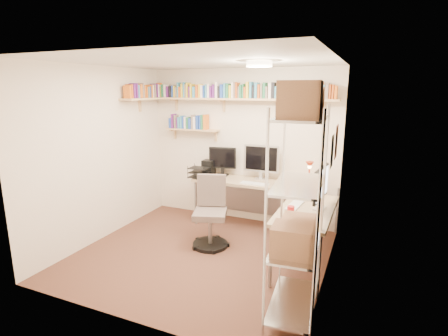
{
  "coord_description": "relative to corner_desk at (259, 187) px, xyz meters",
  "views": [
    {
      "loc": [
        2.0,
        -3.85,
        2.18
      ],
      "look_at": [
        0.1,
        0.55,
        1.09
      ],
      "focal_mm": 28.0,
      "sensor_mm": 36.0,
      "label": 1
    }
  ],
  "objects": [
    {
      "name": "wall_shelves",
      "position": [
        -0.89,
        0.34,
        1.27
      ],
      "size": [
        3.12,
        1.09,
        0.8
      ],
      "color": "#D9B97A",
      "rests_on": "ground"
    },
    {
      "name": "office_chair",
      "position": [
        -0.5,
        -0.62,
        -0.33
      ],
      "size": [
        0.56,
        0.57,
        1.0
      ],
      "rotation": [
        0.0,
        0.0,
        0.32
      ],
      "color": "black",
      "rests_on": "ground"
    },
    {
      "name": "corner_desk",
      "position": [
        0.0,
        0.0,
        0.0
      ],
      "size": [
        2.34,
        1.98,
        1.32
      ],
      "color": "tan",
      "rests_on": "ground"
    },
    {
      "name": "wire_rack",
      "position": [
        0.93,
        -1.8,
        0.68
      ],
      "size": [
        0.51,
        0.92,
        2.24
      ],
      "rotation": [
        0.0,
        0.0,
        0.09
      ],
      "color": "silver",
      "rests_on": "ground"
    },
    {
      "name": "room_shell",
      "position": [
        -0.49,
        -0.96,
        0.79
      ],
      "size": [
        3.24,
        3.04,
        2.52
      ],
      "color": "beige",
      "rests_on": "ground"
    },
    {
      "name": "ground",
      "position": [
        -0.49,
        -0.96,
        -0.75
      ],
      "size": [
        3.2,
        3.2,
        0.0
      ],
      "primitive_type": "plane",
      "color": "#4D2C21",
      "rests_on": "ground"
    }
  ]
}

